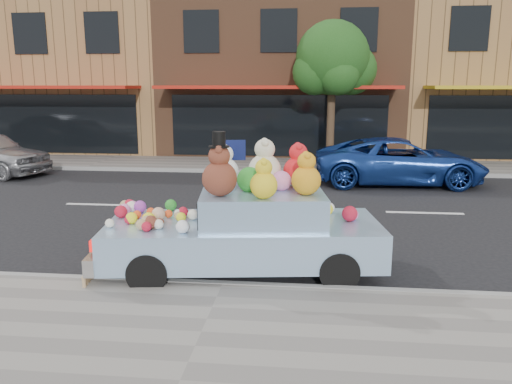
# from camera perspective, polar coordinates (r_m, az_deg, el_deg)

# --- Properties ---
(ground) EXTENTS (120.00, 120.00, 0.00)m
(ground) POSITION_cam_1_polar(r_m,az_deg,el_deg) (12.26, 0.15, -1.93)
(ground) COLOR black
(ground) RESTS_ON ground
(near_sidewalk) EXTENTS (60.00, 3.00, 0.12)m
(near_sidewalk) POSITION_cam_1_polar(r_m,az_deg,el_deg) (6.19, -6.25, -16.06)
(near_sidewalk) COLOR gray
(near_sidewalk) RESTS_ON ground
(far_sidewalk) EXTENTS (60.00, 3.00, 0.12)m
(far_sidewalk) POSITION_cam_1_polar(r_m,az_deg,el_deg) (18.60, 2.20, 3.09)
(far_sidewalk) COLOR gray
(far_sidewalk) RESTS_ON ground
(near_kerb) EXTENTS (60.00, 0.12, 0.13)m
(near_kerb) POSITION_cam_1_polar(r_m,az_deg,el_deg) (7.52, -3.81, -10.69)
(near_kerb) COLOR gray
(near_kerb) RESTS_ON ground
(far_kerb) EXTENTS (60.00, 0.12, 0.13)m
(far_kerb) POSITION_cam_1_polar(r_m,az_deg,el_deg) (17.12, 1.86, 2.33)
(far_kerb) COLOR gray
(far_kerb) RESTS_ON ground
(storefront_left) EXTENTS (10.00, 9.80, 7.30)m
(storefront_left) POSITION_cam_1_polar(r_m,az_deg,el_deg) (26.32, -19.73, 12.89)
(storefront_left) COLOR olive
(storefront_left) RESTS_ON ground
(storefront_mid) EXTENTS (10.00, 9.80, 7.30)m
(storefront_mid) POSITION_cam_1_polar(r_m,az_deg,el_deg) (23.84, 3.18, 13.71)
(storefront_mid) COLOR brown
(storefront_mid) RESTS_ON ground
(storefront_right) EXTENTS (10.00, 9.80, 7.30)m
(storefront_right) POSITION_cam_1_polar(r_m,az_deg,el_deg) (25.38, 26.93, 12.36)
(storefront_right) COLOR olive
(storefront_right) RESTS_ON ground
(street_tree) EXTENTS (3.00, 2.70, 5.22)m
(street_tree) POSITION_cam_1_polar(r_m,az_deg,el_deg) (18.41, 8.81, 14.22)
(street_tree) COLOR #38281C
(street_tree) RESTS_ON ground
(car_blue) EXTENTS (5.15, 2.50, 1.41)m
(car_blue) POSITION_cam_1_polar(r_m,az_deg,el_deg) (15.84, 16.09, 3.41)
(car_blue) COLOR #1B3D96
(car_blue) RESTS_ON ground
(art_car) EXTENTS (4.67, 2.29, 2.31)m
(art_car) POSITION_cam_1_polar(r_m,az_deg,el_deg) (7.97, -1.28, -3.74)
(art_car) COLOR black
(art_car) RESTS_ON ground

